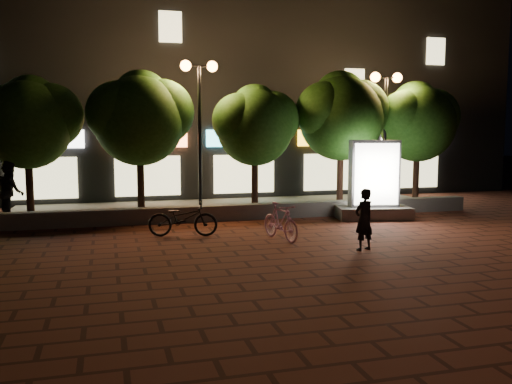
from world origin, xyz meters
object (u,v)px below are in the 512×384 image
object	(u,v)px
tree_far_right	(418,119)
scooter_pink	(280,222)
street_lamp_left	(199,98)
pedestrian	(10,191)
tree_left	(141,115)
scooter_parked	(183,218)
tree_mid	(256,122)
ad_kiosk	(374,187)
street_lamp_right	(386,104)
tree_far_left	(29,119)
rider	(364,220)
tree_right	(342,113)

from	to	relation	value
tree_far_right	scooter_pink	world-z (taller)	tree_far_right
street_lamp_left	pedestrian	world-z (taller)	street_lamp_left
street_lamp_left	scooter_pink	distance (m)	6.09
tree_left	scooter_parked	xyz separation A→B (m)	(0.84, -3.82, -2.94)
scooter_pink	scooter_parked	size ratio (longest dim) A/B	0.87
tree_mid	tree_left	bearing A→B (deg)	180.00
street_lamp_left	scooter_parked	bearing A→B (deg)	-107.18
ad_kiosk	tree_far_right	bearing A→B (deg)	38.34
tree_mid	street_lamp_right	xyz separation A→B (m)	(4.95, -0.26, 0.68)
tree_far_right	scooter_parked	size ratio (longest dim) A/B	2.49
tree_far_left	rider	size ratio (longest dim) A/B	3.03
tree_left	tree_far_right	bearing A→B (deg)	-0.00
rider	tree_left	bearing A→B (deg)	-72.48
rider	scooter_parked	size ratio (longest dim) A/B	0.80
tree_far_right	street_lamp_left	xyz separation A→B (m)	(-8.55, -0.26, 0.66)
street_lamp_left	rider	xyz separation A→B (m)	(2.93, -6.51, -3.26)
tree_far_left	scooter_pink	xyz separation A→B (m)	(6.80, -5.04, -2.79)
street_lamp_left	street_lamp_right	world-z (taller)	street_lamp_left
street_lamp_left	rider	distance (m)	7.86
tree_far_right	ad_kiosk	distance (m)	4.59
tree_mid	street_lamp_right	bearing A→B (deg)	-3.04
tree_far_left	pedestrian	distance (m)	2.38
tree_right	rider	distance (m)	7.72
tree_mid	pedestrian	distance (m)	8.36
ad_kiosk	rider	distance (m)	5.00
tree_left	scooter_pink	bearing A→B (deg)	-56.83
pedestrian	street_lamp_left	bearing A→B (deg)	-104.90
tree_right	street_lamp_left	distance (m)	5.38
tree_left	tree_right	bearing A→B (deg)	0.00
tree_mid	scooter_pink	size ratio (longest dim) A/B	2.70
street_lamp_left	scooter_pink	world-z (taller)	street_lamp_left
tree_far_right	street_lamp_right	bearing A→B (deg)	-170.39
scooter_pink	tree_mid	bearing A→B (deg)	67.94
street_lamp_right	rider	bearing A→B (deg)	-121.96
tree_left	scooter_pink	size ratio (longest dim) A/B	2.93
ad_kiosk	pedestrian	size ratio (longest dim) A/B	1.35
tree_right	rider	world-z (taller)	tree_right
tree_far_left	scooter_parked	distance (m)	6.43
street_lamp_left	rider	bearing A→B (deg)	-65.75
tree_far_right	street_lamp_left	size ratio (longest dim) A/B	0.92
tree_far_left	tree_far_right	xyz separation A→B (m)	(14.00, 0.00, 0.08)
ad_kiosk	rider	bearing A→B (deg)	-120.15
tree_left	scooter_parked	size ratio (longest dim) A/B	2.56
tree_right	ad_kiosk	xyz separation A→B (m)	(0.09, -2.46, -2.51)
tree_left	pedestrian	size ratio (longest dim) A/B	2.52
tree_far_right	street_lamp_right	world-z (taller)	street_lamp_right
tree_right	street_lamp_left	bearing A→B (deg)	-177.19
tree_far_left	ad_kiosk	world-z (taller)	tree_far_left
tree_far_right	pedestrian	distance (m)	14.75
rider	tree_far_right	bearing A→B (deg)	-147.89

